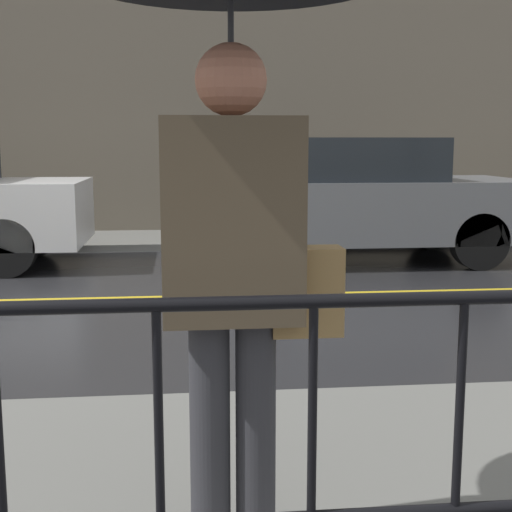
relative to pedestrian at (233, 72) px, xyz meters
name	(u,v)px	position (x,y,z in m)	size (l,w,h in m)	color
ground_plane	(58,300)	(-1.40, 4.69, -1.76)	(80.00, 80.00, 0.00)	#262628
sidewalk_far	(102,241)	(-1.40, 8.59, -1.71)	(28.00, 1.70, 0.10)	slate
lane_marking	(58,299)	(-1.40, 4.69, -1.75)	(25.20, 0.12, 0.01)	gold
building_storefront	(102,42)	(-1.40, 9.59, 1.36)	(28.00, 0.30, 6.23)	#706656
pedestrian	(233,72)	(0.00, 0.00, 0.00)	(1.00, 1.00, 2.15)	#333338
car_grey	(354,198)	(2.05, 6.72, -0.94)	(4.26, 1.90, 1.59)	slate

